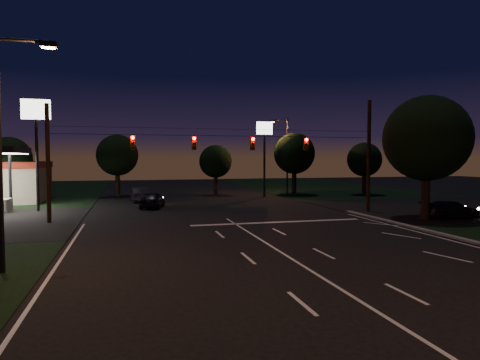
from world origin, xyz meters
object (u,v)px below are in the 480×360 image
object	(u,v)px
tree_right_near	(425,140)
car_oncoming_b	(140,194)
car_cross	(450,210)
car_oncoming_a	(152,200)
utility_pole_right	(368,212)

from	to	relation	value
tree_right_near	car_oncoming_b	bearing A→B (deg)	137.47
tree_right_near	car_cross	distance (m)	5.50
car_oncoming_a	tree_right_near	bearing A→B (deg)	160.53
tree_right_near	car_oncoming_b	distance (m)	26.66
utility_pole_right	tree_right_near	distance (m)	7.61
tree_right_near	car_oncoming_a	distance (m)	22.44
tree_right_near	car_oncoming_b	world-z (taller)	tree_right_near
utility_pole_right	tree_right_near	bearing A→B (deg)	-72.47
utility_pole_right	car_cross	xyz separation A→B (m)	(3.73, -4.89, 0.64)
utility_pole_right	car_cross	bearing A→B (deg)	-52.70
car_cross	car_oncoming_b	bearing A→B (deg)	46.07
car_cross	tree_right_near	bearing A→B (deg)	84.07
tree_right_near	car_cross	bearing A→B (deg)	-1.56
car_oncoming_b	utility_pole_right	bearing A→B (deg)	140.47
utility_pole_right	car_cross	distance (m)	6.19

